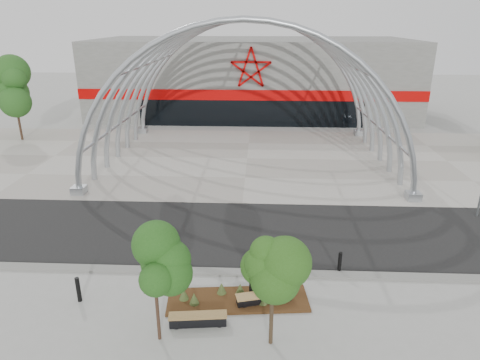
% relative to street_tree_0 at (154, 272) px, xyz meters
% --- Properties ---
extents(ground, '(140.00, 140.00, 0.00)m').
position_rel_street_tree_0_xyz_m(ground, '(2.30, 4.24, -2.57)').
color(ground, '#9C9C96').
rests_on(ground, ground).
extents(road, '(140.00, 7.00, 0.02)m').
position_rel_street_tree_0_xyz_m(road, '(2.30, 7.74, -2.56)').
color(road, black).
rests_on(road, ground).
extents(forecourt, '(60.00, 17.00, 0.04)m').
position_rel_street_tree_0_xyz_m(forecourt, '(2.30, 19.74, -2.55)').
color(forecourt, '#9F988E').
rests_on(forecourt, ground).
extents(kerb, '(60.00, 0.50, 0.12)m').
position_rel_street_tree_0_xyz_m(kerb, '(2.30, 3.99, -2.51)').
color(kerb, slate).
rests_on(kerb, ground).
extents(arena_building, '(34.00, 15.24, 8.00)m').
position_rel_street_tree_0_xyz_m(arena_building, '(2.30, 37.69, 1.42)').
color(arena_building, slate).
rests_on(arena_building, ground).
extents(vault_canopy, '(20.80, 15.80, 20.36)m').
position_rel_street_tree_0_xyz_m(vault_canopy, '(2.30, 19.74, -2.55)').
color(vault_canopy, '#A5AAAF').
rests_on(vault_canopy, ground).
extents(planting_bed, '(5.42, 2.12, 0.56)m').
position_rel_street_tree_0_xyz_m(planting_bed, '(2.43, 2.16, -2.44)').
color(planting_bed, '#341E0B').
rests_on(planting_bed, ground).
extents(street_tree_0, '(1.57, 1.57, 3.58)m').
position_rel_street_tree_0_xyz_m(street_tree_0, '(0.00, 0.00, 0.00)').
color(street_tree_0, black).
rests_on(street_tree_0, ground).
extents(street_tree_1, '(1.62, 1.62, 3.83)m').
position_rel_street_tree_0_xyz_m(street_tree_1, '(3.70, -0.02, 0.18)').
color(street_tree_1, '#2E2517').
rests_on(street_tree_1, ground).
extents(bench_0, '(2.06, 0.66, 0.42)m').
position_rel_street_tree_0_xyz_m(bench_0, '(1.19, 0.75, -2.37)').
color(bench_0, black).
rests_on(bench_0, ground).
extents(bench_1, '(2.15, 0.98, 0.44)m').
position_rel_street_tree_0_xyz_m(bench_1, '(3.48, 2.04, -2.36)').
color(bench_1, black).
rests_on(bench_1, ground).
extents(bollard_0, '(0.16, 0.16, 1.01)m').
position_rel_street_tree_0_xyz_m(bollard_0, '(-3.47, 1.88, -2.07)').
color(bollard_0, black).
rests_on(bollard_0, ground).
extents(bollard_1, '(0.15, 0.15, 0.92)m').
position_rel_street_tree_0_xyz_m(bollard_1, '(-1.44, 4.64, -2.11)').
color(bollard_1, black).
rests_on(bollard_1, ground).
extents(bollard_2, '(0.18, 0.18, 1.11)m').
position_rel_street_tree_0_xyz_m(bollard_2, '(3.01, 2.31, -2.02)').
color(bollard_2, black).
rests_on(bollard_2, ground).
extents(bollard_3, '(0.15, 0.15, 0.95)m').
position_rel_street_tree_0_xyz_m(bollard_3, '(5.32, 4.30, -2.10)').
color(bollard_3, black).
rests_on(bollard_3, ground).
extents(bollard_4, '(0.15, 0.15, 0.96)m').
position_rel_street_tree_0_xyz_m(bollard_4, '(6.65, 4.28, -2.09)').
color(bollard_4, black).
rests_on(bollard_4, ground).
extents(bg_tree_0, '(3.00, 3.00, 6.45)m').
position_rel_street_tree_0_xyz_m(bg_tree_0, '(-17.70, 24.24, 2.07)').
color(bg_tree_0, black).
rests_on(bg_tree_0, ground).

